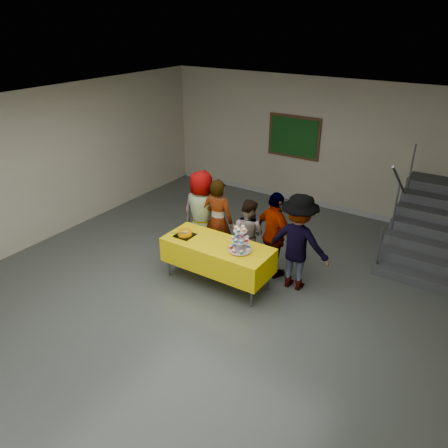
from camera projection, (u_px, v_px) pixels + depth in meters
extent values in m
plane|color=#4C514C|center=(193.00, 310.00, 6.91)|extent=(10.00, 10.00, 0.00)
cube|color=#AEA78C|center=(321.00, 145.00, 10.02)|extent=(8.00, 0.04, 3.00)
cube|color=#AEA78C|center=(20.00, 174.00, 8.22)|extent=(0.04, 10.00, 3.00)
cube|color=silver|center=(186.00, 120.00, 5.60)|extent=(8.00, 10.00, 0.04)
cube|color=#999999|center=(315.00, 203.00, 10.63)|extent=(7.90, 0.03, 0.12)
cylinder|color=#595960|center=(169.00, 258.00, 7.66)|extent=(0.04, 0.04, 0.73)
cylinder|color=#595960|center=(252.00, 288.00, 6.83)|extent=(0.04, 0.04, 0.73)
cylinder|color=#595960|center=(189.00, 245.00, 8.09)|extent=(0.04, 0.04, 0.73)
cylinder|color=#595960|center=(269.00, 271.00, 7.27)|extent=(0.04, 0.04, 0.73)
cube|color=#595960|center=(217.00, 245.00, 7.30)|extent=(1.80, 0.70, 0.02)
cube|color=#E7C404|center=(218.00, 255.00, 7.38)|extent=(1.88, 0.78, 0.44)
cylinder|color=silver|center=(240.00, 251.00, 7.04)|extent=(0.18, 0.18, 0.01)
cylinder|color=silver|center=(240.00, 240.00, 6.95)|extent=(0.02, 0.02, 0.42)
cylinder|color=silver|center=(240.00, 250.00, 7.03)|extent=(0.38, 0.38, 0.01)
cylinder|color=silver|center=(240.00, 240.00, 6.96)|extent=(0.30, 0.30, 0.01)
cylinder|color=silver|center=(240.00, 231.00, 6.88)|extent=(0.22, 0.22, 0.01)
cube|color=black|center=(185.00, 235.00, 7.53)|extent=(0.30, 0.30, 0.02)
cylinder|color=orange|center=(185.00, 233.00, 7.51)|extent=(0.25, 0.25, 0.07)
ellipsoid|color=orange|center=(185.00, 231.00, 7.50)|extent=(0.25, 0.25, 0.05)
ellipsoid|color=white|center=(185.00, 232.00, 7.44)|extent=(0.08, 0.08, 0.02)
cube|color=silver|center=(179.00, 233.00, 7.40)|extent=(0.30, 0.16, 0.04)
imported|color=slate|center=(202.00, 213.00, 8.25)|extent=(0.84, 0.58, 1.65)
imported|color=slate|center=(218.00, 220.00, 8.02)|extent=(0.64, 0.47, 1.60)
imported|color=slate|center=(248.00, 234.00, 7.82)|extent=(0.67, 0.53, 1.33)
imported|color=slate|center=(275.00, 236.00, 7.51)|extent=(1.00, 0.71, 1.57)
imported|color=slate|center=(298.00, 242.00, 7.17)|extent=(1.11, 0.68, 1.68)
cube|color=#424447|center=(411.00, 277.00, 7.61)|extent=(1.30, 0.30, 0.18)
cube|color=#424447|center=(416.00, 265.00, 7.80)|extent=(1.30, 0.30, 0.36)
cube|color=#424447|center=(420.00, 253.00, 7.99)|extent=(1.30, 0.30, 0.54)
cube|color=#424447|center=(425.00, 243.00, 8.17)|extent=(1.30, 0.30, 0.72)
cube|color=#424447|center=(429.00, 232.00, 8.36)|extent=(1.30, 0.30, 0.90)
cube|color=#424447|center=(432.00, 222.00, 8.55)|extent=(1.30, 0.30, 1.08)
cube|color=#424447|center=(436.00, 213.00, 8.73)|extent=(1.30, 0.30, 1.26)
cube|color=#424447|center=(439.00, 208.00, 8.96)|extent=(1.30, 0.30, 1.26)
cylinder|color=#595960|center=(379.00, 251.00, 7.71)|extent=(0.04, 0.04, 0.90)
cylinder|color=#595960|center=(395.00, 207.00, 8.08)|extent=(0.04, 0.04, 0.90)
cylinder|color=#595960|center=(412.00, 167.00, 8.52)|extent=(0.04, 0.04, 0.90)
cylinder|color=#595960|center=(400.00, 184.00, 7.92)|extent=(0.04, 1.85, 1.20)
cube|color=#472B16|center=(294.00, 137.00, 10.29)|extent=(1.30, 0.04, 1.00)
cube|color=#174917|center=(293.00, 137.00, 10.27)|extent=(1.18, 0.02, 0.88)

